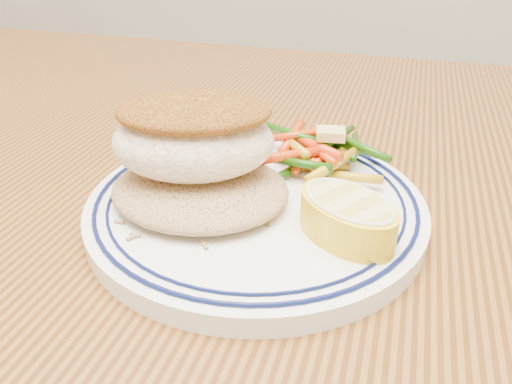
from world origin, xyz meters
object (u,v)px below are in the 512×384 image
object	(u,v)px
plate	(256,204)
rice_pilaf	(200,185)
vegetable_pile	(315,152)
dining_table	(224,278)
fish_fillet	(194,134)
lemon_wedge	(347,216)

from	to	relation	value
plate	rice_pilaf	xyz separation A→B (m)	(-0.04, -0.01, 0.02)
plate	vegetable_pile	world-z (taller)	vegetable_pile
dining_table	rice_pilaf	distance (m)	0.13
dining_table	vegetable_pile	xyz separation A→B (m)	(0.07, 0.03, 0.13)
vegetable_pile	rice_pilaf	bearing A→B (deg)	-131.96
rice_pilaf	vegetable_pile	size ratio (longest dim) A/B	1.15
vegetable_pile	fish_fillet	bearing A→B (deg)	-137.63
dining_table	plate	bearing A→B (deg)	-39.55
dining_table	fish_fillet	xyz separation A→B (m)	(-0.00, -0.04, 0.16)
rice_pilaf	fish_fillet	distance (m)	0.04
dining_table	fish_fillet	world-z (taller)	fish_fillet
fish_fillet	dining_table	bearing A→B (deg)	87.32
rice_pilaf	lemon_wedge	world-z (taller)	lemon_wedge
vegetable_pile	lemon_wedge	size ratio (longest dim) A/B	1.23
dining_table	lemon_wedge	distance (m)	0.18
vegetable_pile	lemon_wedge	world-z (taller)	lemon_wedge
dining_table	lemon_wedge	bearing A→B (deg)	-29.56
plate	rice_pilaf	distance (m)	0.04
plate	lemon_wedge	world-z (taller)	lemon_wedge
dining_table	fish_fillet	size ratio (longest dim) A/B	11.36
lemon_wedge	plate	bearing A→B (deg)	157.62
dining_table	vegetable_pile	distance (m)	0.15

